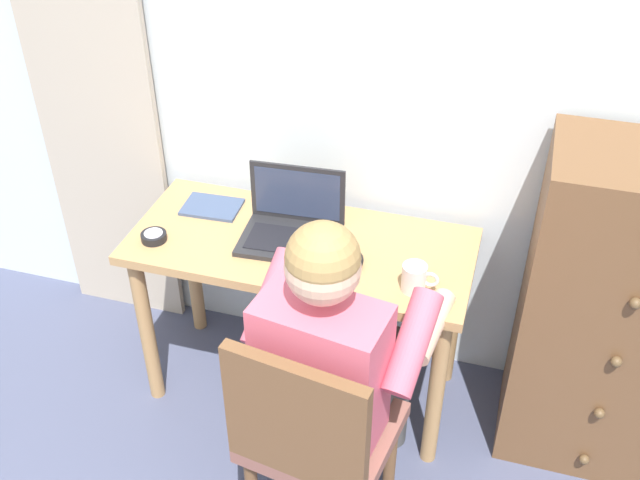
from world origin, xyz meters
TOP-DOWN VIEW (x-y plane):
  - wall_back at (0.00, 2.20)m, footprint 4.80×0.05m
  - curtain_panel at (-1.12, 2.13)m, footprint 0.51×0.03m
  - desk at (-0.21, 1.86)m, footprint 1.20×0.53m
  - dresser at (0.86, 1.93)m, footprint 0.60×0.46m
  - chair at (0.03, 1.23)m, footprint 0.48×0.46m
  - person_seated at (0.05, 1.41)m, footprint 0.59×0.62m
  - laptop at (-0.25, 1.89)m, footprint 0.36×0.27m
  - computer_mouse at (-0.00, 1.80)m, footprint 0.08×0.11m
  - desk_clock at (-0.71, 1.73)m, footprint 0.09×0.09m
  - notebook_pad at (-0.59, 1.97)m, footprint 0.22×0.16m
  - coffee_mug at (0.22, 1.72)m, footprint 0.12×0.08m

SIDE VIEW (x-z plane):
  - chair at x=0.03m, z-range 0.06..0.95m
  - dresser at x=0.86m, z-range 0.00..1.19m
  - desk at x=-0.21m, z-range 0.24..0.96m
  - person_seated at x=0.05m, z-range 0.08..1.29m
  - notebook_pad at x=-0.59m, z-range 0.72..0.73m
  - desk_clock at x=-0.71m, z-range 0.72..0.75m
  - computer_mouse at x=0.00m, z-range 0.72..0.75m
  - coffee_mug at x=0.22m, z-range 0.72..0.81m
  - laptop at x=-0.25m, z-range 0.65..0.89m
  - curtain_panel at x=-1.12m, z-range 0.00..2.13m
  - wall_back at x=0.00m, z-range 0.00..2.50m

